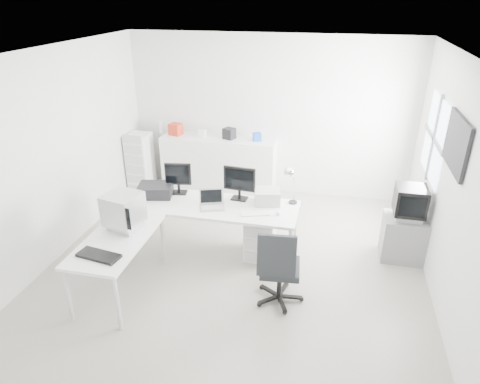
% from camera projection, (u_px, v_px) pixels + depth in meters
% --- Properties ---
extents(floor, '(5.00, 5.00, 0.01)m').
position_uv_depth(floor, '(237.00, 263.00, 5.92)').
color(floor, beige).
rests_on(floor, ground).
extents(ceiling, '(5.00, 5.00, 0.01)m').
position_uv_depth(ceiling, '(236.00, 53.00, 4.72)').
color(ceiling, white).
rests_on(ceiling, back_wall).
extents(back_wall, '(5.00, 0.02, 2.80)m').
position_uv_depth(back_wall, '(269.00, 117.00, 7.52)').
color(back_wall, silver).
rests_on(back_wall, floor).
extents(left_wall, '(0.02, 5.00, 2.80)m').
position_uv_depth(left_wall, '(58.00, 154.00, 5.82)').
color(left_wall, silver).
rests_on(left_wall, floor).
extents(right_wall, '(0.02, 5.00, 2.80)m').
position_uv_depth(right_wall, '(452.00, 189.00, 4.82)').
color(right_wall, silver).
rests_on(right_wall, floor).
extents(window, '(0.02, 1.20, 1.10)m').
position_uv_depth(window, '(434.00, 139.00, 5.79)').
color(window, white).
rests_on(window, right_wall).
extents(wall_picture, '(0.04, 0.90, 0.60)m').
position_uv_depth(wall_picture, '(457.00, 143.00, 4.70)').
color(wall_picture, black).
rests_on(wall_picture, right_wall).
extents(main_desk, '(2.40, 0.80, 0.75)m').
position_uv_depth(main_desk, '(211.00, 228.00, 6.05)').
color(main_desk, white).
rests_on(main_desk, floor).
extents(side_desk, '(0.70, 1.40, 0.75)m').
position_uv_depth(side_desk, '(120.00, 264.00, 5.25)').
color(side_desk, white).
rests_on(side_desk, floor).
extents(drawer_pedestal, '(0.40, 0.50, 0.60)m').
position_uv_depth(drawer_pedestal, '(261.00, 236.00, 5.99)').
color(drawer_pedestal, white).
rests_on(drawer_pedestal, floor).
extents(inkjet_printer, '(0.54, 0.46, 0.17)m').
position_uv_depth(inkjet_printer, '(155.00, 190.00, 6.11)').
color(inkjet_printer, black).
rests_on(inkjet_printer, main_desk).
extents(lcd_monitor_small, '(0.40, 0.27, 0.47)m').
position_uv_depth(lcd_monitor_small, '(178.00, 178.00, 6.12)').
color(lcd_monitor_small, black).
rests_on(lcd_monitor_small, main_desk).
extents(lcd_monitor_large, '(0.47, 0.22, 0.47)m').
position_uv_depth(lcd_monitor_large, '(239.00, 184.00, 5.94)').
color(lcd_monitor_large, black).
rests_on(lcd_monitor_large, main_desk).
extents(laptop, '(0.43, 0.44, 0.23)m').
position_uv_depth(laptop, '(212.00, 201.00, 5.74)').
color(laptop, '#B7B7BA').
rests_on(laptop, main_desk).
extents(white_keyboard, '(0.39, 0.22, 0.02)m').
position_uv_depth(white_keyboard, '(255.00, 214.00, 5.62)').
color(white_keyboard, white).
rests_on(white_keyboard, main_desk).
extents(white_mouse, '(0.06, 0.06, 0.06)m').
position_uv_depth(white_mouse, '(278.00, 213.00, 5.60)').
color(white_mouse, white).
rests_on(white_mouse, main_desk).
extents(laser_printer, '(0.40, 0.36, 0.20)m').
position_uv_depth(laser_printer, '(267.00, 196.00, 5.89)').
color(laser_printer, '#B4B4B4').
rests_on(laser_printer, main_desk).
extents(desk_lamp, '(0.21, 0.21, 0.53)m').
position_uv_depth(desk_lamp, '(294.00, 186.00, 5.82)').
color(desk_lamp, silver).
rests_on(desk_lamp, main_desk).
extents(crt_monitor, '(0.49, 0.49, 0.48)m').
position_uv_depth(crt_monitor, '(124.00, 211.00, 5.21)').
color(crt_monitor, '#B7B7BA').
rests_on(crt_monitor, side_desk).
extents(black_keyboard, '(0.52, 0.27, 0.03)m').
position_uv_depth(black_keyboard, '(99.00, 255.00, 4.73)').
color(black_keyboard, black).
rests_on(black_keyboard, side_desk).
extents(office_chair, '(0.64, 0.64, 1.03)m').
position_uv_depth(office_chair, '(280.00, 264.00, 5.01)').
color(office_chair, '#27292C').
rests_on(office_chair, floor).
extents(tv_cabinet, '(0.57, 0.47, 0.63)m').
position_uv_depth(tv_cabinet, '(403.00, 238.00, 5.93)').
color(tv_cabinet, slate).
rests_on(tv_cabinet, floor).
extents(crt_tv, '(0.50, 0.48, 0.45)m').
position_uv_depth(crt_tv, '(410.00, 203.00, 5.70)').
color(crt_tv, black).
rests_on(crt_tv, tv_cabinet).
extents(sideboard, '(2.07, 0.52, 1.03)m').
position_uv_depth(sideboard, '(219.00, 165.00, 7.84)').
color(sideboard, white).
rests_on(sideboard, floor).
extents(clutter_box_a, '(0.25, 0.23, 0.21)m').
position_uv_depth(clutter_box_a, '(176.00, 129.00, 7.74)').
color(clutter_box_a, red).
rests_on(clutter_box_a, sideboard).
extents(clutter_box_b, '(0.14, 0.12, 0.13)m').
position_uv_depth(clutter_box_b, '(202.00, 133.00, 7.65)').
color(clutter_box_b, white).
rests_on(clutter_box_b, sideboard).
extents(clutter_box_c, '(0.24, 0.23, 0.19)m').
position_uv_depth(clutter_box_c, '(229.00, 133.00, 7.54)').
color(clutter_box_c, black).
rests_on(clutter_box_c, sideboard).
extents(clutter_box_d, '(0.17, 0.16, 0.14)m').
position_uv_depth(clutter_box_d, '(257.00, 137.00, 7.45)').
color(clutter_box_d, '#1A4BB6').
rests_on(clutter_box_d, sideboard).
extents(clutter_bottle, '(0.07, 0.07, 0.22)m').
position_uv_depth(clutter_bottle, '(161.00, 127.00, 7.83)').
color(clutter_bottle, white).
rests_on(clutter_bottle, sideboard).
extents(filing_cabinet, '(0.38, 0.45, 1.08)m').
position_uv_depth(filing_cabinet, '(140.00, 163.00, 7.86)').
color(filing_cabinet, white).
rests_on(filing_cabinet, floor).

